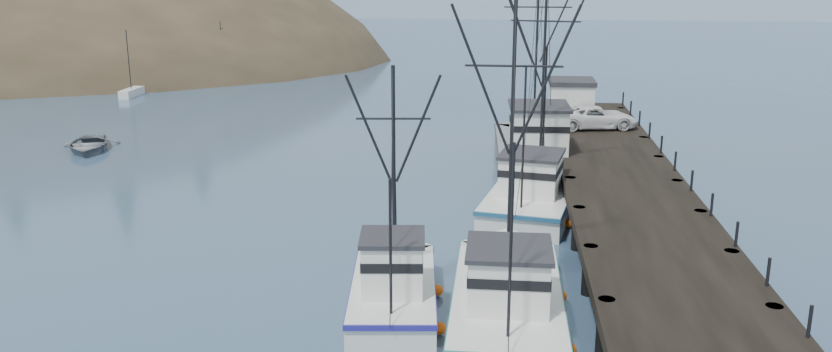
# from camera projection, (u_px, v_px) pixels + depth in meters

# --- Properties ---
(ground) EXTENTS (400.00, 400.00, 0.00)m
(ground) POSITION_uv_depth(u_px,v_px,m) (256.00, 352.00, 26.78)
(ground) COLOR navy
(ground) RESTS_ON ground
(pier) EXTENTS (6.00, 44.00, 2.00)m
(pier) POSITION_uv_depth(u_px,v_px,m) (623.00, 185.00, 40.28)
(pier) COLOR black
(pier) RESTS_ON ground
(distant_ridge) EXTENTS (360.00, 40.00, 26.00)m
(distant_ridge) POSITION_uv_depth(u_px,v_px,m) (512.00, 13.00, 188.97)
(distant_ridge) COLOR #9EB2C6
(distant_ridge) RESTS_ON ground
(distant_ridge_far) EXTENTS (180.00, 25.00, 18.00)m
(distant_ridge_far) POSITION_uv_depth(u_px,v_px,m) (316.00, 8.00, 208.43)
(distant_ridge_far) COLOR silver
(distant_ridge_far) RESTS_ON ground
(moored_sailboats) EXTENTS (20.76, 17.88, 6.35)m
(moored_sailboats) POSITION_uv_depth(u_px,v_px,m) (148.00, 79.00, 84.80)
(moored_sailboats) COLOR silver
(moored_sailboats) RESTS_ON ground
(trawler_near) EXTENTS (3.88, 11.74, 11.89)m
(trawler_near) POSITION_uv_depth(u_px,v_px,m) (507.00, 296.00, 29.23)
(trawler_near) COLOR silver
(trawler_near) RESTS_ON ground
(trawler_mid) EXTENTS (3.80, 9.10, 9.29)m
(trawler_mid) POSITION_uv_depth(u_px,v_px,m) (394.00, 288.00, 29.94)
(trawler_mid) COLOR silver
(trawler_mid) RESTS_ON ground
(trawler_far) EXTENTS (5.98, 12.56, 12.59)m
(trawler_far) POSITION_uv_depth(u_px,v_px,m) (535.00, 191.00, 42.25)
(trawler_far) COLOR silver
(trawler_far) RESTS_ON ground
(work_vessel) EXTENTS (4.98, 15.21, 12.78)m
(work_vessel) POSITION_uv_depth(u_px,v_px,m) (534.00, 154.00, 48.50)
(work_vessel) COLOR slate
(work_vessel) RESTS_ON ground
(pier_shed) EXTENTS (3.00, 3.20, 2.80)m
(pier_shed) POSITION_uv_depth(u_px,v_px,m) (571.00, 100.00, 54.08)
(pier_shed) COLOR silver
(pier_shed) RESTS_ON pier
(pickup_truck) EXTENTS (5.55, 3.29, 1.45)m
(pickup_truck) POSITION_uv_depth(u_px,v_px,m) (596.00, 117.00, 51.88)
(pickup_truck) COLOR white
(pickup_truck) RESTS_ON pier
(motorboat) EXTENTS (5.36, 6.29, 1.10)m
(motorboat) POSITION_uv_depth(u_px,v_px,m) (89.00, 150.00, 54.78)
(motorboat) COLOR slate
(motorboat) RESTS_ON ground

